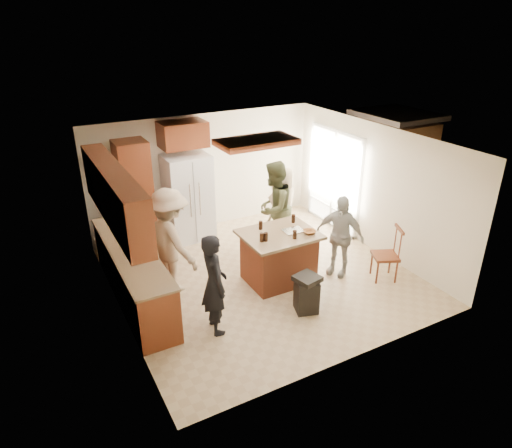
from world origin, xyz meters
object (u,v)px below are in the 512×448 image
person_counter (171,241)px  refrigerator (188,198)px  spindle_chair (386,256)px  person_side_right (340,236)px  trash_bin (307,293)px  person_front_left (214,284)px  person_behind_right (282,207)px  person_behind_left (274,208)px  kitchen_island (279,257)px

person_counter → refrigerator: bearing=-46.8°
person_counter → spindle_chair: bearing=-130.9°
person_side_right → trash_bin: (-1.16, -0.70, -0.44)m
person_side_right → trash_bin: size_ratio=2.41×
person_front_left → refrigerator: 3.23m
person_behind_right → person_side_right: bearing=76.9°
person_front_left → person_behind_right: person_behind_right is taller
refrigerator → person_side_right: bearing=-55.8°
person_behind_left → trash_bin: size_ratio=2.93×
person_side_right → kitchen_island: (-1.07, 0.30, -0.28)m
refrigerator → kitchen_island: 2.53m
person_front_left → refrigerator: (0.80, 3.12, 0.11)m
person_front_left → person_behind_left: (2.04, 1.76, 0.14)m
trash_bin → spindle_chair: size_ratio=0.63×
person_front_left → person_counter: size_ratio=0.86×
person_behind_left → spindle_chair: (1.21, -1.88, -0.47)m
kitchen_island → person_front_left: bearing=-154.3°
person_behind_left → trash_bin: person_behind_left is taller
person_front_left → person_side_right: person_front_left is taller
person_behind_left → person_side_right: (0.58, -1.32, -0.17)m
person_front_left → spindle_chair: (3.25, -0.11, -0.33)m
person_behind_left → person_side_right: bearing=79.8°
refrigerator → trash_bin: refrigerator is taller
person_front_left → person_side_right: bearing=-74.6°
person_counter → kitchen_island: 1.89m
person_front_left → person_side_right: (2.62, 0.45, -0.03)m
person_behind_right → kitchen_island: (-0.79, -1.17, -0.35)m
kitchen_island → person_counter: bearing=160.0°
person_behind_right → person_counter: 2.57m
kitchen_island → trash_bin: bearing=-94.9°
kitchen_island → spindle_chair: bearing=-26.7°
person_behind_right → spindle_chair: bearing=90.2°
spindle_chair → trash_bin: bearing=-175.4°
person_side_right → person_counter: bearing=-138.7°
refrigerator → spindle_chair: bearing=-52.9°
person_counter → kitchen_island: person_counter is taller
kitchen_island → person_behind_left: bearing=64.1°
person_front_left → person_behind_right: 3.02m
refrigerator → kitchen_island: (0.75, -2.38, -0.43)m
person_front_left → kitchen_island: 1.75m
person_behind_left → kitchen_island: (-0.49, -1.02, -0.45)m
person_front_left → person_counter: bearing=13.2°
person_front_left → person_behind_right: bearing=-44.8°
person_side_right → spindle_chair: 0.89m
person_behind_left → person_behind_right: size_ratio=1.12×
kitchen_island → trash_bin: 1.02m
refrigerator → spindle_chair: size_ratio=1.81×
person_behind_right → spindle_chair: 2.26m
person_behind_right → person_side_right: 1.50m
person_behind_left → kitchen_island: 1.22m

